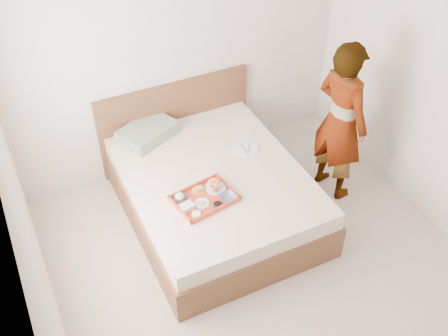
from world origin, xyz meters
TOP-DOWN VIEW (x-y plane):
  - ground at (0.00, 0.00)m, footprint 3.50×4.00m
  - wall_back at (0.00, 2.00)m, footprint 3.50×0.01m
  - wall_left at (-1.75, 0.00)m, footprint 0.01×4.00m
  - bed at (-0.10, 1.00)m, footprint 1.65×2.00m
  - headboard at (-0.10, 1.97)m, footprint 1.65×0.06m
  - pillow at (-0.47, 1.78)m, footprint 0.65×0.56m
  - tray at (-0.33, 0.71)m, footprint 0.58×0.46m
  - prawn_plate at (-0.19, 0.80)m, footprint 0.21×0.21m
  - navy_bowl_big at (-0.15, 0.62)m, footprint 0.17×0.17m
  - sauce_dish at (-0.27, 0.58)m, footprint 0.09×0.09m
  - meat_plate at (-0.38, 0.67)m, footprint 0.15×0.15m
  - bread_plate at (-0.33, 0.83)m, footprint 0.15×0.15m
  - salad_bowl at (-0.53, 0.80)m, footprint 0.13×0.13m
  - plastic_tub at (-0.51, 0.67)m, footprint 0.12×0.11m
  - cheese_round at (-0.48, 0.56)m, footprint 0.09×0.09m
  - dinner_plate at (0.33, 1.19)m, footprint 0.32×0.32m
  - person at (1.14, 0.84)m, footprint 0.50×0.66m

SIDE VIEW (x-z plane):
  - ground at x=0.00m, z-range -0.01..0.01m
  - bed at x=-0.10m, z-range 0.00..0.53m
  - headboard at x=-0.10m, z-range 0.00..0.95m
  - dinner_plate at x=0.33m, z-range 0.53..0.54m
  - meat_plate at x=-0.38m, z-range 0.54..0.55m
  - bread_plate at x=-0.33m, z-range 0.54..0.55m
  - prawn_plate at x=-0.19m, z-range 0.54..0.56m
  - tray at x=-0.33m, z-range 0.53..0.58m
  - cheese_round at x=-0.48m, z-range 0.54..0.57m
  - sauce_dish at x=-0.27m, z-range 0.54..0.57m
  - salad_bowl at x=-0.53m, z-range 0.54..0.58m
  - navy_bowl_big at x=-0.15m, z-range 0.54..0.58m
  - plastic_tub at x=-0.51m, z-range 0.54..0.59m
  - pillow at x=-0.47m, z-range 0.53..0.66m
  - person at x=1.14m, z-range 0.00..1.66m
  - wall_back at x=0.00m, z-range 0.00..2.60m
  - wall_left at x=-1.75m, z-range 0.00..2.60m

